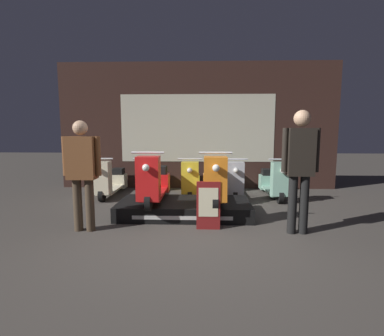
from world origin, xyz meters
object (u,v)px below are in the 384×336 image
at_px(scooter_display_left, 154,182).
at_px(scooter_backrow_4, 274,182).
at_px(person_left_browsing, 82,167).
at_px(person_right_browsing, 300,163).
at_px(scooter_backrow_3, 232,181).
at_px(price_sign_board, 208,205).
at_px(scooter_backrow_2, 191,181).
at_px(scooter_display_right, 214,183).
at_px(scooter_backrow_0, 110,181).
at_px(scooter_backrow_1, 150,181).

height_order(scooter_display_left, scooter_backrow_4, scooter_display_left).
xyz_separation_m(scooter_backrow_4, person_left_browsing, (-3.39, -2.37, 0.62)).
distance_m(scooter_display_left, person_right_browsing, 2.43).
relative_size(scooter_backrow_3, price_sign_board, 2.21).
bearing_deg(scooter_backrow_2, scooter_backrow_3, 0.00).
xyz_separation_m(person_left_browsing, person_right_browsing, (3.19, 0.00, 0.08)).
relative_size(scooter_display_right, scooter_backrow_3, 1.00).
distance_m(scooter_backrow_4, person_right_browsing, 2.48).
height_order(scooter_display_left, scooter_backrow_0, scooter_display_left).
bearing_deg(scooter_backrow_0, scooter_backrow_3, 0.00).
height_order(scooter_display_right, scooter_backrow_0, scooter_display_right).
distance_m(scooter_backrow_4, price_sign_board, 2.71).
distance_m(scooter_backrow_0, scooter_backrow_4, 3.73).
xyz_separation_m(scooter_backrow_0, scooter_backrow_1, (0.93, 0.00, 0.00)).
relative_size(scooter_backrow_2, scooter_backrow_3, 1.00).
height_order(scooter_backrow_0, scooter_backrow_2, same).
relative_size(scooter_display_left, scooter_backrow_3, 1.00).
bearing_deg(scooter_backrow_1, scooter_display_right, -48.22).
relative_size(scooter_display_left, scooter_display_right, 1.00).
xyz_separation_m(scooter_display_right, person_left_browsing, (-1.99, -0.81, 0.36)).
xyz_separation_m(scooter_backrow_1, scooter_backrow_4, (2.80, 0.00, 0.00)).
distance_m(scooter_backrow_2, scooter_backrow_4, 1.87).
relative_size(scooter_display_right, person_right_browsing, 0.92).
bearing_deg(scooter_display_left, price_sign_board, -36.06).
height_order(scooter_backrow_0, scooter_backrow_3, same).
relative_size(person_right_browsing, price_sign_board, 2.42).
bearing_deg(price_sign_board, scooter_backrow_0, 134.67).
xyz_separation_m(scooter_backrow_3, person_right_browsing, (0.73, -2.37, 0.69)).
bearing_deg(person_left_browsing, price_sign_board, 3.78).
relative_size(scooter_display_left, scooter_backrow_1, 1.00).
relative_size(scooter_display_left, scooter_backrow_0, 1.00).
bearing_deg(scooter_backrow_1, price_sign_board, -60.20).
relative_size(scooter_backrow_0, person_left_browsing, 0.99).
distance_m(scooter_display_left, person_left_browsing, 1.29).
height_order(scooter_backrow_0, person_right_browsing, person_right_browsing).
height_order(scooter_backrow_1, person_left_browsing, person_left_browsing).
xyz_separation_m(scooter_backrow_1, scooter_backrow_2, (0.93, 0.00, 0.00)).
height_order(scooter_display_left, scooter_backrow_2, scooter_display_left).
bearing_deg(scooter_backrow_4, person_right_browsing, -94.83).
bearing_deg(price_sign_board, scooter_backrow_1, 119.80).
relative_size(scooter_display_right, price_sign_board, 2.21).
distance_m(scooter_display_left, price_sign_board, 1.19).
distance_m(scooter_backrow_2, scooter_backrow_3, 0.93).
distance_m(scooter_display_left, scooter_backrow_0, 2.03).
relative_size(scooter_display_right, scooter_backrow_2, 1.00).
relative_size(scooter_backrow_3, person_right_browsing, 0.92).
bearing_deg(scooter_display_left, scooter_backrow_3, 45.71).
xyz_separation_m(scooter_backrow_2, scooter_backrow_4, (1.87, 0.00, 0.00)).
xyz_separation_m(scooter_backrow_2, person_left_browsing, (-1.53, -2.37, 0.62)).
height_order(scooter_backrow_1, price_sign_board, scooter_backrow_1).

